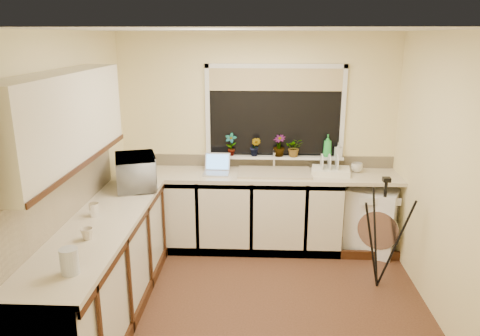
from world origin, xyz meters
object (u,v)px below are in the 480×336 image
object	(u,v)px
kettle	(128,182)
plant_b	(255,147)
microwave	(136,172)
dish_rack	(331,171)
plant_a	(231,144)
washing_machine	(372,219)
laptop	(217,168)
steel_jar	(94,210)
soap_bottle_green	(328,146)
tripod	(382,234)
plant_d	(294,147)
soap_bottle_clear	(338,150)
cup_left	(87,234)
glass_jug	(69,261)
cup_back	(357,168)
plant_c	(279,146)

from	to	relation	value
kettle	plant_b	world-z (taller)	plant_b
microwave	plant_b	xyz separation A→B (m)	(1.21, 0.73, 0.10)
dish_rack	microwave	xyz separation A→B (m)	(-2.07, -0.56, 0.13)
plant_a	washing_machine	bearing A→B (deg)	-8.14
washing_machine	laptop	size ratio (longest dim) A/B	2.53
steel_jar	soap_bottle_green	world-z (taller)	soap_bottle_green
plant_a	plant_b	size ratio (longest dim) A/B	1.17
plant_b	laptop	bearing A→B (deg)	-156.16
plant_b	kettle	bearing A→B (deg)	-142.82
washing_machine	tripod	bearing A→B (deg)	-73.37
microwave	washing_machine	bearing A→B (deg)	-96.40
washing_machine	plant_d	xyz separation A→B (m)	(-0.90, 0.21, 0.78)
washing_machine	soap_bottle_clear	world-z (taller)	soap_bottle_clear
kettle	tripod	distance (m)	2.52
cup_left	plant_b	bearing A→B (deg)	57.91
laptop	kettle	world-z (taller)	kettle
glass_jug	plant_d	world-z (taller)	plant_d
laptop	plant_a	bearing A→B (deg)	56.37
kettle	microwave	distance (m)	0.22
washing_machine	soap_bottle_green	xyz separation A→B (m)	(-0.52, 0.24, 0.80)
cup_back	plant_d	bearing A→B (deg)	172.38
kettle	steel_jar	distance (m)	0.62
laptop	plant_b	xyz separation A→B (m)	(0.43, 0.19, 0.21)
glass_jug	kettle	bearing A→B (deg)	92.00
washing_machine	plant_d	distance (m)	1.21
soap_bottle_green	soap_bottle_clear	world-z (taller)	soap_bottle_green
kettle	washing_machine	bearing A→B (deg)	15.55
dish_rack	glass_jug	xyz separation A→B (m)	(-2.04, -2.36, 0.06)
plant_c	cup_back	bearing A→B (deg)	-6.84
kettle	cup_back	size ratio (longest dim) A/B	1.68
cup_back	cup_left	size ratio (longest dim) A/B	1.39
cup_left	microwave	bearing A→B (deg)	87.84
microwave	laptop	bearing A→B (deg)	-73.06
steel_jar	soap_bottle_clear	distance (m)	2.79
plant_c	cup_back	world-z (taller)	plant_c
kettle	cup_back	xyz separation A→B (m)	(2.40, 0.84, -0.06)
tripod	plant_c	size ratio (longest dim) A/B	4.53
plant_a	plant_b	world-z (taller)	plant_a
dish_rack	plant_a	bearing A→B (deg)	178.11
plant_c	soap_bottle_clear	bearing A→B (deg)	-0.94
kettle	plant_d	size ratio (longest dim) A/B	1.04
plant_a	soap_bottle_clear	size ratio (longest dim) A/B	1.58
laptop	microwave	bearing A→B (deg)	-143.61
plant_d	tripod	bearing A→B (deg)	-53.01
washing_machine	steel_jar	bearing A→B (deg)	-129.51
plant_b	soap_bottle_green	world-z (taller)	soap_bottle_green
steel_jar	plant_d	bearing A→B (deg)	40.27
laptop	plant_d	bearing A→B (deg)	13.89
tripod	glass_jug	world-z (taller)	tripod
plant_b	cup_left	xyz separation A→B (m)	(-1.26, -2.01, -0.22)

